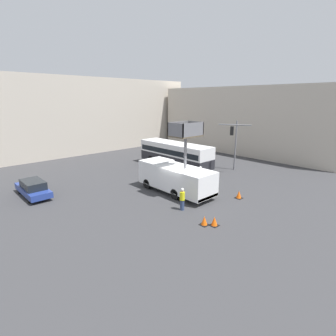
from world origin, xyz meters
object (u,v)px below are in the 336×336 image
city_bus (175,153)px  parked_car_curbside (33,188)px  traffic_cone_near_truck (204,221)px  road_worker_directing (200,176)px  traffic_cone_far_side (214,222)px  traffic_cone_mid_road (239,195)px  utility_truck (176,176)px  road_worker_near_truck (182,199)px  traffic_light_pole (234,138)px

city_bus → parked_car_curbside: 15.84m
parked_car_curbside → traffic_cone_near_truck: bearing=-63.8°
city_bus → road_worker_directing: size_ratio=5.31×
road_worker_directing → traffic_cone_near_truck: 8.29m
traffic_cone_near_truck → traffic_cone_far_side: traffic_cone_far_side is taller
traffic_cone_mid_road → parked_car_curbside: (-12.46, 12.24, 0.41)m
city_bus → traffic_cone_far_side: city_bus is taller
traffic_cone_near_truck → parked_car_curbside: parked_car_curbside is taller
utility_truck → city_bus: 8.98m
road_worker_near_truck → parked_car_curbside: size_ratio=0.37×
utility_truck → road_worker_near_truck: bearing=-126.8°
parked_car_curbside → traffic_cone_mid_road: bearing=-44.5°
utility_truck → traffic_cone_mid_road: bearing=-57.4°
road_worker_directing → traffic_cone_far_side: 8.35m
city_bus → traffic_cone_near_truck: city_bus is taller
road_worker_directing → utility_truck: bearing=-46.8°
traffic_cone_near_truck → road_worker_near_truck: bearing=76.0°
utility_truck → city_bus: utility_truck is taller
traffic_light_pole → road_worker_directing: size_ratio=3.02×
road_worker_near_truck → road_worker_directing: 6.16m
traffic_cone_mid_road → parked_car_curbside: size_ratio=0.14×
road_worker_directing → road_worker_near_truck: bearing=-16.2°
utility_truck → traffic_cone_near_truck: 6.54m
traffic_light_pole → traffic_cone_near_truck: bearing=-153.8°
utility_truck → road_worker_near_truck: (-2.27, -3.03, -0.67)m
utility_truck → traffic_cone_mid_road: size_ratio=11.29×
road_worker_near_truck → road_worker_directing: size_ratio=0.92×
road_worker_near_truck → traffic_cone_near_truck: road_worker_near_truck is taller
road_worker_near_truck → traffic_cone_near_truck: 2.83m
traffic_cone_mid_road → traffic_cone_far_side: size_ratio=1.05×
traffic_cone_near_truck → traffic_cone_far_side: (0.41, -0.51, 0.00)m
utility_truck → road_worker_directing: (3.17, -0.15, -0.58)m
traffic_light_pole → traffic_cone_far_side: (-11.90, -6.58, -3.59)m
traffic_cone_near_truck → traffic_cone_far_side: size_ratio=0.99×
traffic_light_pole → road_worker_directing: (-6.21, -0.50, -2.93)m
city_bus → road_worker_near_truck: (-8.50, -9.48, -0.90)m
road_worker_directing → traffic_cone_far_side: bearing=2.7°
traffic_light_pole → road_worker_near_truck: (-11.64, -3.38, -3.02)m
city_bus → traffic_cone_mid_road: city_bus is taller
traffic_cone_near_truck → parked_car_curbside: 14.91m
traffic_light_pole → road_worker_near_truck: size_ratio=3.27×
utility_truck → road_worker_directing: size_ratio=3.90×
road_worker_near_truck → traffic_cone_near_truck: (-0.67, -2.69, -0.57)m
road_worker_near_truck → city_bus: bearing=-76.0°
traffic_cone_far_side → city_bus: bearing=55.4°
road_worker_directing → traffic_cone_far_side: (-5.69, -6.08, -0.66)m
traffic_cone_mid_road → parked_car_curbside: 17.47m
city_bus → road_worker_directing: bearing=165.7°
road_worker_near_truck → parked_car_curbside: bearing=0.1°
utility_truck → traffic_light_pole: (9.38, 0.35, 2.35)m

